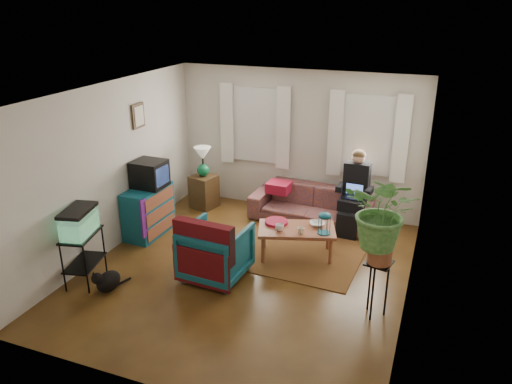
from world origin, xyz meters
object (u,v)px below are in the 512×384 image
at_px(coffee_table, 296,242).
at_px(armchair, 216,249).
at_px(sofa, 311,199).
at_px(side_table, 204,191).
at_px(dresser, 148,211).
at_px(aquarium_stand, 84,258).
at_px(plant_stand, 376,289).

bearing_deg(coffee_table, armchair, -150.28).
height_order(sofa, side_table, sofa).
xyz_separation_m(side_table, dresser, (-0.34, -1.38, 0.10)).
height_order(dresser, armchair, armchair).
bearing_deg(side_table, coffee_table, -29.38).
height_order(dresser, aquarium_stand, dresser).
distance_m(side_table, aquarium_stand, 3.02).
distance_m(armchair, coffee_table, 1.34).
bearing_deg(sofa, dresser, -145.52).
relative_size(aquarium_stand, armchair, 0.85).
bearing_deg(armchair, dresser, -23.16).
bearing_deg(dresser, coffee_table, 4.60).
xyz_separation_m(sofa, dresser, (-2.40, -1.49, 0.00)).
distance_m(aquarium_stand, coffee_table, 3.10).
height_order(sofa, dresser, same).
bearing_deg(sofa, side_table, -174.35).
bearing_deg(dresser, armchair, -25.63).
bearing_deg(dresser, plant_stand, -12.69).
xyz_separation_m(sofa, plant_stand, (1.51, -2.47, -0.04)).
distance_m(sofa, armchair, 2.44).
bearing_deg(side_table, armchair, -59.59).
distance_m(side_table, dresser, 1.42).
bearing_deg(dresser, sofa, 33.22).
bearing_deg(armchair, sofa, -104.16).
height_order(sofa, armchair, armchair).
height_order(sofa, aquarium_stand, sofa).
xyz_separation_m(aquarium_stand, plant_stand, (3.91, 0.65, 0.01)).
xyz_separation_m(dresser, coffee_table, (2.54, 0.14, -0.18)).
relative_size(armchair, coffee_table, 0.75).
height_order(side_table, aquarium_stand, aquarium_stand).
height_order(armchair, coffee_table, armchair).
distance_m(armchair, plant_stand, 2.27).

